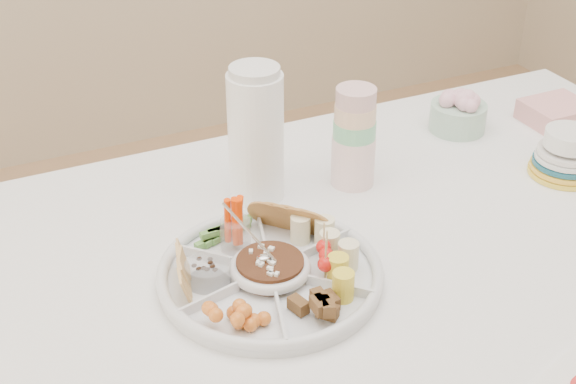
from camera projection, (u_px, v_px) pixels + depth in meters
name	position (u px, v px, depth m)	size (l,w,h in m)	color
dining_table	(394.00, 379.00, 1.70)	(1.52, 1.02, 0.76)	white
party_tray	(270.00, 271.00, 1.36)	(0.38, 0.38, 0.04)	white
bean_dip	(270.00, 268.00, 1.36)	(0.12, 0.12, 0.04)	#5E2E15
tortillas	(297.00, 221.00, 1.45)	(0.10, 0.10, 0.06)	#9C6A39
carrot_cucumber	(225.00, 218.00, 1.43)	(0.11, 0.11, 0.10)	#FF3B00
pita_raisins	(193.00, 268.00, 1.33)	(0.11, 0.11, 0.06)	#E29B5C
cherries	(238.00, 311.00, 1.25)	(0.10, 0.10, 0.04)	orange
granola_chunks	(320.00, 303.00, 1.27)	(0.09, 0.09, 0.04)	brown
banana_tomato	(346.00, 247.00, 1.36)	(0.12, 0.12, 0.10)	beige
cup_stack	(355.00, 129.00, 1.59)	(0.09, 0.09, 0.25)	beige
thermos	(256.00, 133.00, 1.54)	(0.11, 0.11, 0.28)	white
flower_bowl	(459.00, 111.00, 1.84)	(0.13, 0.13, 0.10)	#A8C3B5
napkin_stack	(556.00, 113.00, 1.88)	(0.14, 0.13, 0.05)	pink
plate_stack	(567.00, 154.00, 1.66)	(0.15, 0.15, 0.09)	#F9D763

